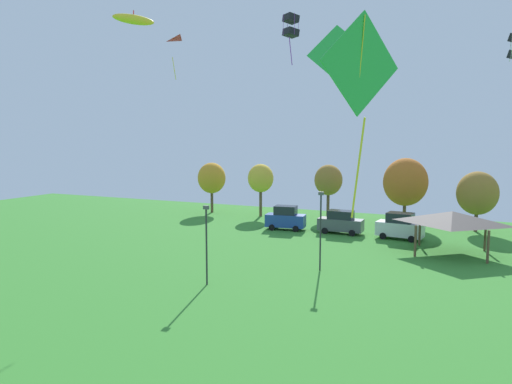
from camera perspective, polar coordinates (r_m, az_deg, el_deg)
kite_flying_1 at (r=11.78m, az=12.94°, el=14.54°), size 1.51×2.06×5.07m
kite_flying_3 at (r=40.10m, az=-15.04°, el=20.11°), size 2.38×3.38×1.09m
kite_flying_4 at (r=24.45m, az=10.12°, el=16.73°), size 3.05×1.06×2.97m
kite_flying_6 at (r=30.90m, az=4.38°, el=20.01°), size 1.13×1.14×3.15m
kite_flying_7 at (r=39.95m, az=-11.11°, el=16.91°), size 2.02×2.24×2.61m
parked_car_leftmost at (r=48.74m, az=3.71°, el=-3.27°), size 4.34×2.33×2.57m
parked_car_second_from_left at (r=47.41m, az=10.53°, el=-3.73°), size 4.53×1.99×2.38m
parked_car_third_from_left at (r=46.10m, az=17.55°, el=-4.11°), size 4.53×2.53×2.56m
park_pavilion at (r=41.37m, az=23.32°, el=-2.94°), size 6.88×5.67×3.60m
light_post_0 at (r=30.01m, az=-6.21°, el=-5.95°), size 0.36×0.20×5.26m
light_post_1 at (r=33.42m, az=8.07°, el=-4.23°), size 0.36×0.20×5.79m
treeline_tree_0 at (r=60.29m, az=-5.56°, el=1.73°), size 3.67×3.67×6.60m
treeline_tree_1 at (r=56.86m, az=0.59°, el=1.70°), size 3.21×3.21×6.58m
treeline_tree_2 at (r=55.78m, az=9.04°, el=1.46°), size 3.37×3.37×6.59m
treeline_tree_3 at (r=53.35m, az=18.17°, el=1.19°), size 4.84×4.84×7.55m
treeline_tree_4 at (r=52.53m, az=25.94°, el=-0.14°), size 4.10×4.10×6.30m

